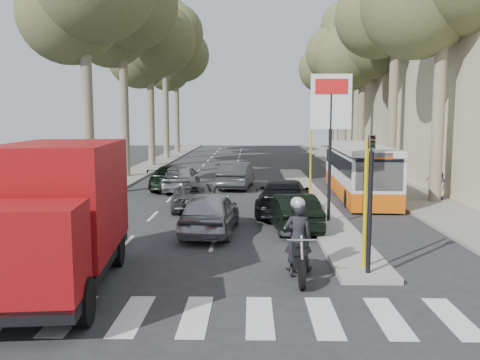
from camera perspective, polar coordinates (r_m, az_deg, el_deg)
The scene contains 26 objects.
ground at distance 14.46m, azimuth -0.06°, elevation -9.11°, with size 120.00×120.00×0.00m, color #28282B.
sidewalk_right at distance 39.95m, azimuth 13.19°, elevation 1.15°, with size 3.20×70.00×0.12m, color gray.
median_left at distance 42.88m, azimuth -9.96°, elevation 1.62°, with size 2.40×64.00×0.12m, color gray.
traffic_island at distance 25.36m, azimuth 7.87°, elevation -1.98°, with size 1.50×26.00×0.16m, color gray.
building_far at distance 50.39m, azimuth 19.14°, elevation 11.17°, with size 11.00×20.00×16.00m, color #B7A88E.
billboard at distance 19.11m, azimuth 10.12°, elevation 5.98°, with size 1.50×12.10×5.60m.
traffic_light_island at distance 12.82m, azimuth 14.47°, elevation -0.05°, with size 0.16×0.41×3.60m.
tree_l_b at distance 35.70m, azimuth -12.88°, elevation 18.25°, with size 7.40×7.20×14.88m.
tree_l_c at distance 43.19m, azimuth -9.92°, elevation 14.93°, with size 7.40×7.20×13.71m.
tree_l_d at distance 51.25m, azimuth -8.29°, elevation 15.64°, with size 7.40×7.20×15.66m.
tree_l_e at distance 58.97m, azimuth -7.06°, elevation 13.50°, with size 7.40×7.20×14.49m.
tree_r_c at distance 41.33m, azimuth 13.85°, elevation 14.71°, with size 7.40×7.20×13.32m.
tree_r_d at distance 49.31m, azimuth 11.93°, elevation 15.09°, with size 7.40×7.20×14.88m.
tree_r_e at distance 57.06m, azimuth 10.49°, elevation 13.31°, with size 7.40×7.20×14.10m.
silver_hatchback at distance 17.73m, azimuth -3.37°, elevation -3.63°, with size 1.75×4.36×1.49m, color #A6A9AF.
dark_hatchback at distance 18.39m, azimuth 5.86°, elevation -3.52°, with size 1.40×4.02×1.32m, color black.
queue_car_a at distance 22.62m, azimuth -5.11°, elevation -1.73°, with size 1.95×4.22×1.17m, color #494C50.
queue_car_b at distance 21.18m, azimuth 4.94°, elevation -1.89°, with size 2.09×5.15×1.49m, color black.
queue_car_c at distance 27.99m, azimuth -6.61°, elevation 0.28°, with size 1.79×4.44×1.51m, color #A8AAB0.
queue_car_d at distance 29.08m, azimuth -0.38°, elevation 0.57°, with size 1.59×4.57×1.51m, color #43464A.
queue_car_e at distance 28.71m, azimuth -7.42°, elevation 0.32°, with size 1.95×4.80×1.39m, color black.
red_truck at distance 12.65m, azimuth -19.84°, elevation -3.48°, with size 3.01×6.59×3.41m.
city_bus at distance 26.50m, azimuth 13.16°, elevation 1.18°, with size 2.63×10.22×2.67m.
motorcycle at distance 13.07m, azimuth 6.43°, elevation -6.64°, with size 0.88×2.43×2.07m.
pedestrian_near at distance 26.07m, azimuth 21.36°, elevation -0.03°, with size 1.07×0.52×1.83m, color #423854.
pedestrian_far at distance 28.44m, azimuth 21.14°, elevation 0.58°, with size 1.22×0.54×1.89m, color #66584C.
Camera 1 is at (0.31, -13.88, 4.01)m, focal length 38.00 mm.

